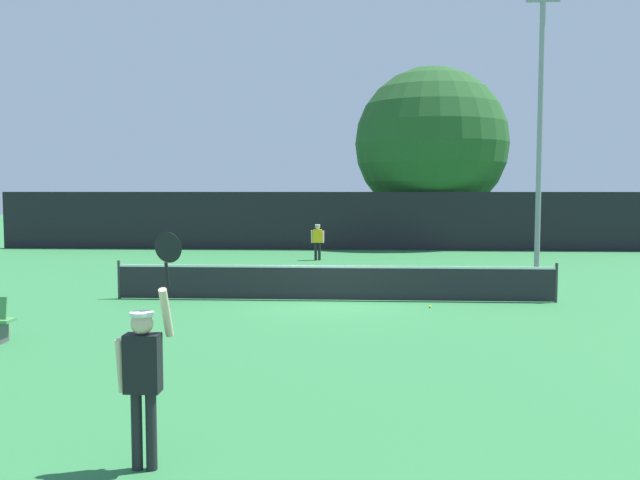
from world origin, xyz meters
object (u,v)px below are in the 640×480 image
tennis_ball (430,307)px  light_pole (540,120)px  parked_car_near (226,226)px  player_receiving (318,239)px  large_tree (431,144)px  spare_racket (2,332)px  player_serving (144,365)px  parked_car_mid (524,228)px

tennis_ball → light_pole: light_pole is taller
tennis_ball → parked_car_near: (-9.98, 23.84, 0.74)m
player_receiving → large_tree: size_ratio=0.16×
player_receiving → parked_car_near: (-6.39, 12.29, -0.16)m
player_receiving → tennis_ball: 12.13m
spare_racket → tennis_ball: bearing=20.9°
light_pole → player_receiving: bearing=143.4°
light_pole → parked_car_near: size_ratio=2.23×
parked_car_near → light_pole: bearing=-53.8°
tennis_ball → light_pole: size_ratio=0.01×
spare_racket → parked_car_near: parked_car_near is taller
player_serving → player_receiving: (0.58, 21.87, -0.22)m
tennis_ball → parked_car_mid: bearing=71.2°
player_receiving → spare_racket: 16.25m
tennis_ball → spare_racket: tennis_ball is taller
player_receiving → tennis_ball: size_ratio=22.63×
player_serving → parked_car_near: (-5.81, 34.16, -0.38)m
light_pole → spare_racket: bearing=-145.5°
parked_car_near → tennis_ball: bearing=-69.2°
large_tree → light_pole: bearing=-81.7°
spare_racket → parked_car_mid: size_ratio=0.12×
spare_racket → light_pole: size_ratio=0.05×
spare_racket → large_tree: large_tree is taller
large_tree → parked_car_mid: large_tree is taller
player_serving → player_receiving: 21.88m
player_serving → spare_racket: (-5.25, 6.73, -1.13)m
parked_car_mid → spare_racket: bearing=-129.1°
large_tree → parked_car_near: 13.53m
light_pole → large_tree: 14.40m
tennis_ball → parked_car_near: size_ratio=0.02×
spare_racket → parked_car_mid: bearing=57.1°
player_serving → parked_car_mid: 35.76m
parked_car_near → parked_car_mid: (17.93, -0.52, 0.00)m
player_receiving → spare_racket: (-5.83, -15.14, -0.91)m
tennis_ball → parked_car_near: parked_car_near is taller
player_serving → parked_car_near: 34.65m
player_receiving → parked_car_mid: (11.55, 11.76, -0.16)m
player_receiving → light_pole: light_pole is taller
light_pole → parked_car_near: 23.40m
player_serving → light_pole: light_pole is taller
spare_racket → parked_car_mid: parked_car_mid is taller
tennis_ball → parked_car_near: bearing=112.7°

